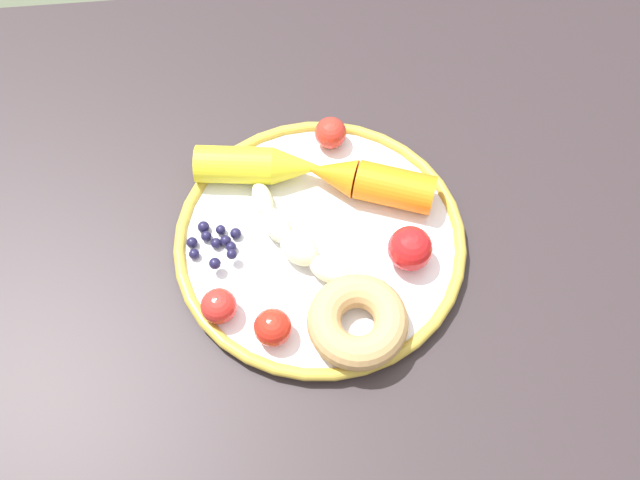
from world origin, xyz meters
The scene contains 12 objects.
ground_plane centered at (0.00, 0.00, 0.00)m, with size 6.00×6.00×0.00m, color #515A45.
dining_table centered at (0.00, 0.00, 0.66)m, with size 0.92×0.80×0.77m.
plate centered at (-0.02, 0.04, 0.78)m, with size 0.29×0.29×0.02m.
banana centered at (-0.03, 0.03, 0.80)m, with size 0.13×0.14×0.03m.
carrot_orange centered at (0.04, 0.09, 0.80)m, with size 0.14×0.08×0.04m.
carrot_yellow centered at (-0.07, 0.12, 0.80)m, with size 0.13×0.05×0.04m.
donut centered at (0.01, -0.06, 0.80)m, with size 0.09×0.09×0.03m, color tan.
blueberry_pile centered at (-0.12, 0.04, 0.79)m, with size 0.05×0.06×0.02m.
tomato_near centered at (0.01, 0.16, 0.80)m, with size 0.03×0.03×0.03m, color red.
tomato_mid centered at (-0.07, -0.06, 0.80)m, with size 0.04×0.04×0.04m, color red.
tomato_far centered at (0.07, 0.01, 0.81)m, with size 0.04×0.04×0.04m, color red.
tomato_extra centered at (-0.12, -0.03, 0.80)m, with size 0.03×0.03×0.03m, color red.
Camera 1 is at (-0.05, -0.31, 1.44)m, focal length 42.39 mm.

